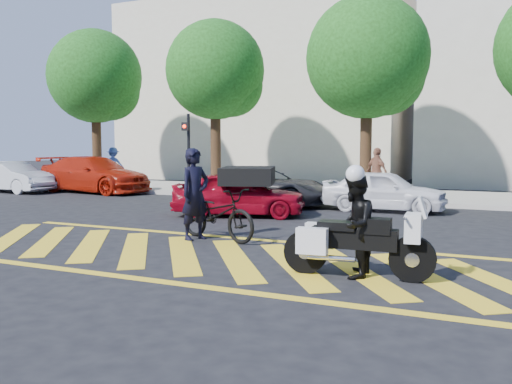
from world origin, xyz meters
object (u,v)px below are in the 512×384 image
at_px(officer_bike, 195,194).
at_px(parked_left, 95,174).
at_px(red_convertible, 239,194).
at_px(parked_far_left, 12,177).
at_px(parked_mid_left, 265,187).
at_px(bicycle, 217,214).
at_px(officer_moto, 354,226).
at_px(parked_mid_right, 384,190).
at_px(police_motorcycle, 355,241).

height_order(officer_bike, parked_left, officer_bike).
relative_size(red_convertible, parked_far_left, 0.94).
bearing_deg(officer_bike, parked_mid_left, 29.98).
xyz_separation_m(bicycle, red_convertible, (-1.26, 3.57, 0.08)).
relative_size(bicycle, parked_mid_left, 0.48).
xyz_separation_m(officer_moto, red_convertible, (-4.72, 5.51, -0.17)).
bearing_deg(bicycle, parked_mid_left, 31.96).
xyz_separation_m(bicycle, parked_mid_right, (2.23, 6.40, 0.07)).
xyz_separation_m(parked_far_left, parked_left, (3.21, 1.40, 0.10)).
bearing_deg(police_motorcycle, officer_bike, 150.90).
height_order(officer_moto, red_convertible, officer_moto).
bearing_deg(parked_mid_right, officer_moto, -172.00).
bearing_deg(bicycle, parked_left, 69.74).
distance_m(parked_left, parked_mid_left, 8.49).
height_order(officer_moto, parked_mid_right, officer_moto).
relative_size(police_motorcycle, officer_moto, 1.45).
xyz_separation_m(officer_moto, parked_far_left, (-16.69, 8.22, -0.15)).
relative_size(officer_bike, parked_far_left, 0.50).
bearing_deg(parked_mid_right, red_convertible, 128.67).
height_order(parked_mid_left, parked_mid_right, parked_mid_right).
bearing_deg(officer_moto, police_motorcycle, 75.00).
xyz_separation_m(bicycle, parked_left, (-10.02, 7.68, 0.19)).
relative_size(bicycle, officer_moto, 1.33).
bearing_deg(red_convertible, bicycle, -179.50).
relative_size(red_convertible, parked_mid_left, 0.84).
height_order(bicycle, red_convertible, red_convertible).
height_order(parked_far_left, parked_left, parked_left).
height_order(red_convertible, parked_far_left, parked_far_left).
relative_size(bicycle, parked_far_left, 0.54).
relative_size(parked_far_left, parked_mid_right, 1.07).
bearing_deg(parked_mid_left, officer_bike, -170.52).
relative_size(police_motorcycle, parked_far_left, 0.59).
relative_size(red_convertible, parked_left, 0.72).
distance_m(police_motorcycle, parked_left, 16.58).
bearing_deg(parked_far_left, officer_moto, -113.18).
xyz_separation_m(red_convertible, parked_mid_left, (-0.39, 2.71, -0.02)).
bearing_deg(officer_bike, parked_far_left, 82.66).
bearing_deg(parked_left, officer_bike, -123.58).
bearing_deg(police_motorcycle, bicycle, 146.22).
height_order(red_convertible, parked_mid_right, red_convertible).
relative_size(bicycle, red_convertible, 0.57).
relative_size(bicycle, parked_mid_right, 0.58).
bearing_deg(parked_mid_left, red_convertible, -172.91).
height_order(bicycle, parked_mid_left, parked_mid_left).
bearing_deg(parked_mid_right, officer_bike, 157.39).
bearing_deg(bicycle, police_motorcycle, -102.12).
bearing_deg(bicycle, parked_far_left, 81.81).
distance_m(parked_left, parked_mid_right, 12.32).
distance_m(officer_bike, parked_far_left, 14.31).
height_order(bicycle, officer_moto, officer_moto).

